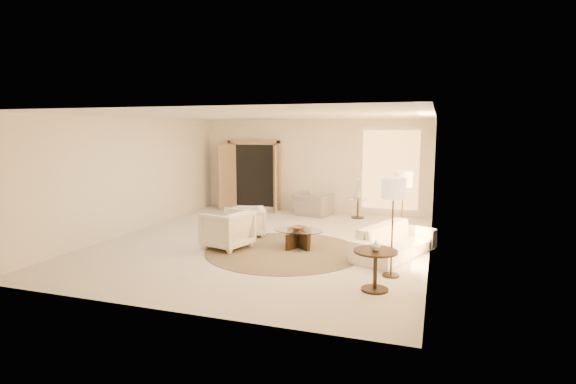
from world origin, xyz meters
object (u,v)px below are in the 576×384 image
(sofa, at_px, (395,241))
(armchair_left, at_px, (249,220))
(side_table, at_px, (358,206))
(floor_lamp_near, at_px, (403,182))
(armchair_right, at_px, (227,228))
(end_table, at_px, (375,263))
(coffee_table, at_px, (298,237))
(accent_chair, at_px, (313,201))
(end_vase, at_px, (376,246))
(side_vase, at_px, (358,195))
(bowl, at_px, (298,228))
(floor_lamp_far, at_px, (393,193))

(sofa, distance_m, armchair_left, 3.50)
(side_table, distance_m, floor_lamp_near, 3.22)
(armchair_right, height_order, end_table, armchair_right)
(coffee_table, bearing_deg, accent_chair, 100.58)
(sofa, height_order, armchair_right, armchair_right)
(sofa, xyz_separation_m, armchair_left, (-3.44, 0.62, 0.06))
(end_vase, bearing_deg, coffee_table, 132.52)
(side_vase, bearing_deg, accent_chair, 180.00)
(accent_chair, xyz_separation_m, end_table, (2.56, -5.67, 0.02))
(side_table, height_order, side_vase, side_vase)
(sofa, distance_m, end_table, 2.09)
(floor_lamp_near, relative_size, bowl, 5.28)
(armchair_right, height_order, floor_lamp_near, floor_lamp_near)
(floor_lamp_near, bearing_deg, armchair_right, -157.83)
(sofa, height_order, end_table, end_table)
(armchair_left, height_order, bowl, armchair_left)
(accent_chair, bearing_deg, floor_lamp_near, 148.61)
(end_table, xyz_separation_m, side_vase, (-1.24, 5.67, 0.23))
(end_vase, bearing_deg, side_vase, 102.38)
(armchair_left, height_order, floor_lamp_near, floor_lamp_near)
(floor_lamp_near, height_order, end_vase, floor_lamp_near)
(sofa, height_order, side_vase, side_vase)
(end_vase, bearing_deg, sofa, 86.68)
(coffee_table, height_order, end_table, end_table)
(coffee_table, distance_m, end_table, 2.80)
(side_vase, bearing_deg, sofa, -69.17)
(floor_lamp_near, distance_m, floor_lamp_far, 2.20)
(armchair_left, bearing_deg, sofa, 52.58)
(armchair_right, xyz_separation_m, end_vase, (3.32, -1.56, 0.28))
(accent_chair, distance_m, side_vase, 1.34)
(armchair_left, height_order, coffee_table, armchair_left)
(end_vase, bearing_deg, end_table, -90.00)
(sofa, bearing_deg, floor_lamp_near, 19.18)
(armchair_left, xyz_separation_m, accent_chair, (0.75, 2.97, 0.05))
(sofa, distance_m, accent_chair, 4.48)
(coffee_table, bearing_deg, end_table, -47.48)
(end_table, xyz_separation_m, side_table, (-1.24, 5.67, -0.10))
(armchair_left, height_order, side_table, armchair_left)
(sofa, height_order, coffee_table, sofa)
(bowl, bearing_deg, armchair_right, -160.54)
(end_table, bearing_deg, coffee_table, 132.52)
(armchair_right, relative_size, side_vase, 3.94)
(sofa, xyz_separation_m, coffee_table, (-2.01, -0.02, -0.07))
(sofa, height_order, bowl, sofa)
(armchair_right, bearing_deg, end_table, 80.77)
(armchair_left, relative_size, floor_lamp_near, 0.47)
(end_table, bearing_deg, armchair_left, 140.81)
(armchair_right, bearing_deg, bowl, 125.39)
(armchair_right, height_order, side_vase, armchair_right)
(accent_chair, height_order, end_table, accent_chair)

